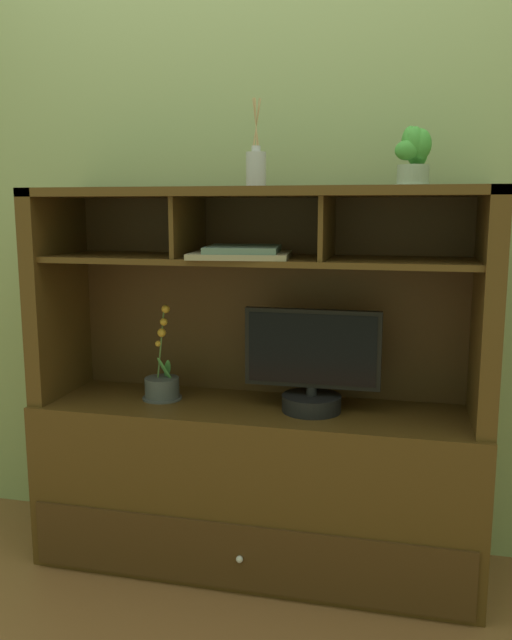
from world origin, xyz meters
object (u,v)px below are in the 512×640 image
(magazine_stack_left, at_px, (242,252))
(diffuser_bottle, at_px, (256,168))
(media_console, at_px, (256,448))
(potted_orchid, at_px, (162,385))
(potted_succulent, at_px, (414,156))
(tv_monitor, at_px, (312,369))

(magazine_stack_left, xyz_separation_m, diffuser_bottle, (0.04, 0.06, 0.28))
(media_console, bearing_deg, potted_orchid, -179.34)
(media_console, distance_m, potted_succulent, 1.14)
(potted_orchid, bearing_deg, tv_monitor, -2.10)
(media_console, bearing_deg, magazine_stack_left, -118.53)
(magazine_stack_left, height_order, diffuser_bottle, diffuser_bottle)
(magazine_stack_left, relative_size, diffuser_bottle, 1.21)
(media_console, height_order, potted_orchid, media_console)
(media_console, relative_size, potted_orchid, 4.51)
(tv_monitor, relative_size, potted_orchid, 1.33)
(diffuser_bottle, distance_m, potted_succulent, 0.52)
(media_console, relative_size, tv_monitor, 3.38)
(media_console, distance_m, diffuser_bottle, 0.99)
(media_console, bearing_deg, tv_monitor, -6.91)
(magazine_stack_left, distance_m, diffuser_bottle, 0.29)
(diffuser_bottle, bearing_deg, tv_monitor, -6.11)
(media_console, height_order, diffuser_bottle, diffuser_bottle)
(media_console, xyz_separation_m, tv_monitor, (0.20, -0.02, 0.31))
(tv_monitor, distance_m, magazine_stack_left, 0.46)
(media_console, xyz_separation_m, diffuser_bottle, (-0.00, -0.00, 0.99))
(diffuser_bottle, relative_size, potted_succulent, 1.53)
(media_console, height_order, potted_succulent, potted_succulent)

